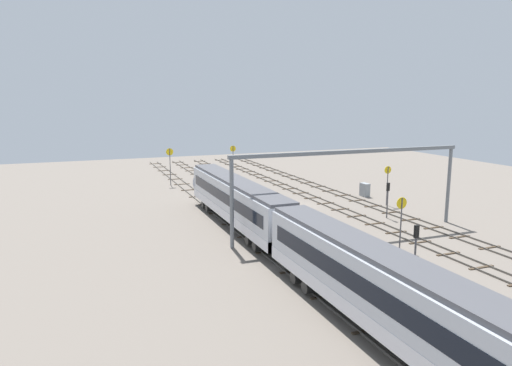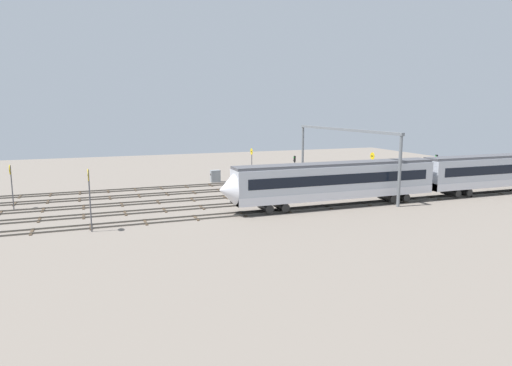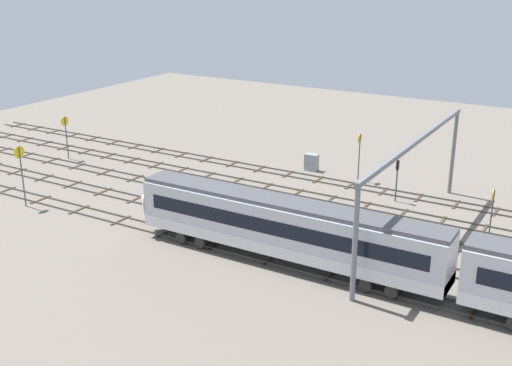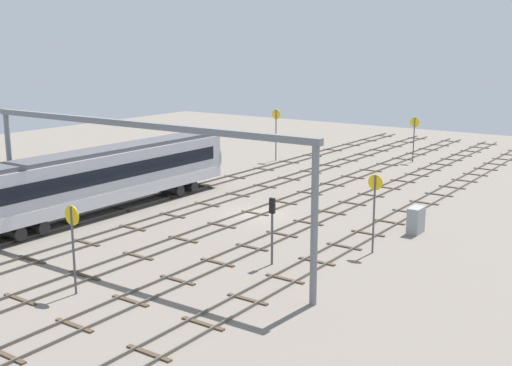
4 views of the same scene
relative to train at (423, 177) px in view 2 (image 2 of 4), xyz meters
The scene contains 15 objects.
ground_plane 20.40m from the train, 27.52° to the right, with size 110.28×110.28×0.00m, color slate.
track_near_foreground 26.03m from the train, 46.18° to the right, with size 94.28×2.40×0.16m.
track_second_near 22.91m from the train, 38.01° to the right, with size 94.28×2.40×0.16m.
track_middle 20.39m from the train, 27.52° to the right, with size 94.28×2.40×0.16m.
track_second_far 18.71m from the train, 14.60° to the right, with size 94.28×2.40×0.16m.
track_with_train 18.12m from the train, ahead, with size 94.28×2.40×0.16m.
train is the anchor object (origin of this frame).
overhead_gantry 11.63m from the train, 60.45° to the right, with size 0.40×24.78×8.25m.
speed_sign_near_foreground 11.02m from the train, 92.06° to the right, with size 0.14×1.03×4.68m.
speed_sign_mid_trackside 46.89m from the train, 13.54° to the right, with size 0.14×1.07×4.90m.
speed_sign_far_trackside 25.19m from the train, 55.03° to the right, with size 0.14×0.94×4.90m.
speed_sign_distant_end 37.80m from the train, ahead, with size 0.14×1.09×5.68m.
signal_light_trackside_approach 19.07m from the train, 61.38° to the right, with size 0.31×0.32×3.97m.
signal_light_trackside_departure 10.04m from the train, 140.17° to the right, with size 0.31×0.32×4.52m.
relay_cabinet 29.21m from the train, 46.70° to the right, with size 1.45×0.80×1.79m.
Camera 2 is at (19.82, 53.22, 10.93)m, focal length 32.04 mm.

